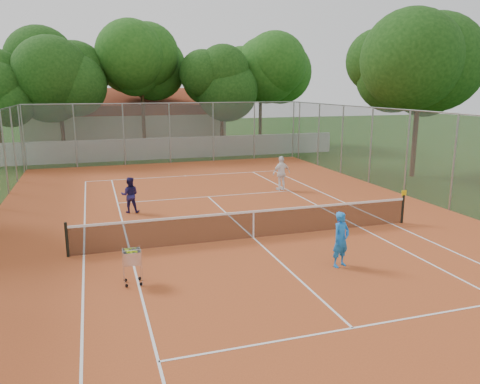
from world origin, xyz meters
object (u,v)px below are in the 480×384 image
object	(u,v)px
ball_hopper	(132,266)
clubhouse	(126,119)
player_near	(341,239)
tennis_net	(253,224)
player_far_right	(281,173)
player_far_left	(130,195)

from	to	relation	value
ball_hopper	clubhouse	bearing A→B (deg)	109.37
player_near	ball_hopper	xyz separation A→B (m)	(-5.76, 0.52, -0.29)
tennis_net	clubhouse	bearing A→B (deg)	93.95
player_near	player_far_right	distance (m)	10.16
clubhouse	player_far_right	size ratio (longest dim) A/B	9.65
tennis_net	ball_hopper	bearing A→B (deg)	-148.06
player_far_right	ball_hopper	xyz separation A→B (m)	(-8.06, -9.38, -0.35)
ball_hopper	tennis_net	bearing A→B (deg)	55.36
tennis_net	player_near	distance (m)	3.52
tennis_net	player_near	world-z (taller)	player_near
ball_hopper	player_far_right	bearing A→B (deg)	72.74
clubhouse	player_far_left	size ratio (longest dim) A/B	11.22
player_far_left	player_far_right	world-z (taller)	player_far_right
player_far_left	clubhouse	bearing A→B (deg)	-82.67
player_near	player_far_right	world-z (taller)	player_far_right
player_near	player_far_right	size ratio (longest dim) A/B	0.94
player_far_left	ball_hopper	bearing A→B (deg)	97.00
player_far_left	player_near	bearing A→B (deg)	134.95
tennis_net	ball_hopper	world-z (taller)	ball_hopper
player_near	tennis_net	bearing A→B (deg)	96.29
tennis_net	player_far_right	bearing A→B (deg)	60.44
player_far_left	ball_hopper	world-z (taller)	player_far_left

